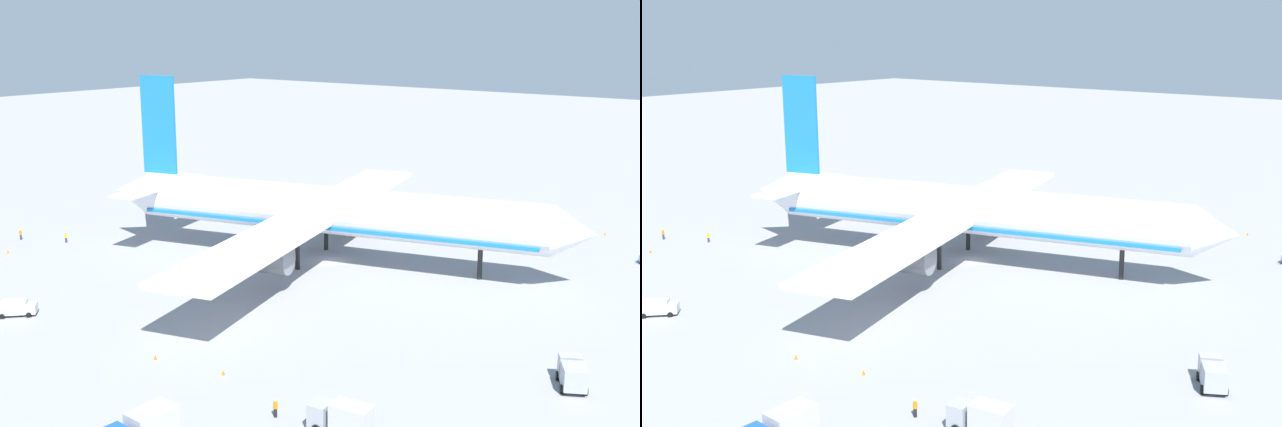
# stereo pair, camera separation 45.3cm
# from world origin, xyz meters

# --- Properties ---
(ground_plane) EXTENTS (600.00, 600.00, 0.00)m
(ground_plane) POSITION_xyz_m (0.00, 0.00, 0.00)
(ground_plane) COLOR gray
(airliner) EXTENTS (75.05, 75.02, 26.91)m
(airliner) POSITION_xyz_m (-1.21, -0.34, 7.70)
(airliner) COLOR white
(airliner) RESTS_ON ground
(service_truck_0) EXTENTS (2.91, 6.73, 2.84)m
(service_truck_0) POSITION_xyz_m (19.82, -52.07, 1.56)
(service_truck_0) COLOR #194CA5
(service_truck_0) RESTS_ON ground
(service_truck_2) EXTENTS (5.87, 3.03, 3.00)m
(service_truck_2) POSITION_xyz_m (32.11, -40.29, 1.61)
(service_truck_2) COLOR #999EA5
(service_truck_2) RESTS_ON ground
(service_truck_4) EXTENTS (4.26, 5.20, 2.66)m
(service_truck_4) POSITION_xyz_m (44.23, -19.00, 1.49)
(service_truck_4) COLOR #999EA5
(service_truck_4) RESTS_ON ground
(service_van) EXTENTS (4.55, 4.71, 1.97)m
(service_van) POSITION_xyz_m (-16.38, -41.97, 1.03)
(service_van) COLOR silver
(service_van) RESTS_ON ground
(ground_worker_0) EXTENTS (0.56, 0.56, 1.61)m
(ground_worker_0) POSITION_xyz_m (-40.49, -18.61, 0.81)
(ground_worker_0) COLOR navy
(ground_worker_0) RESTS_ON ground
(ground_worker_1) EXTENTS (0.53, 0.53, 1.72)m
(ground_worker_1) POSITION_xyz_m (25.47, -41.50, 0.88)
(ground_worker_1) COLOR black
(ground_worker_1) RESTS_ON ground
(ground_worker_2) EXTENTS (0.50, 0.50, 1.75)m
(ground_worker_2) POSITION_xyz_m (-47.85, -22.25, 0.89)
(ground_worker_2) COLOR navy
(ground_worker_2) RESTS_ON ground
(traffic_cone_0) EXTENTS (0.36, 0.36, 0.55)m
(traffic_cone_0) POSITION_xyz_m (27.02, 40.71, 0.28)
(traffic_cone_0) COLOR orange
(traffic_cone_0) RESTS_ON ground
(traffic_cone_1) EXTENTS (0.36, 0.36, 0.55)m
(traffic_cone_1) POSITION_xyz_m (7.10, -39.99, 0.28)
(traffic_cone_1) COLOR orange
(traffic_cone_1) RESTS_ON ground
(traffic_cone_2) EXTENTS (0.36, 0.36, 0.55)m
(traffic_cone_2) POSITION_xyz_m (-42.19, -27.90, 0.28)
(traffic_cone_2) COLOR orange
(traffic_cone_2) RESTS_ON ground
(traffic_cone_3) EXTENTS (0.36, 0.36, 0.55)m
(traffic_cone_3) POSITION_xyz_m (15.46, -38.20, 0.28)
(traffic_cone_3) COLOR orange
(traffic_cone_3) RESTS_ON ground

